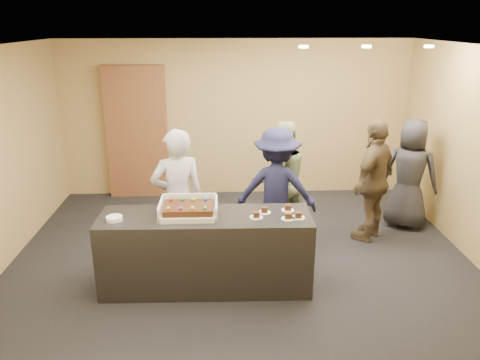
{
  "coord_description": "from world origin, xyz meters",
  "views": [
    {
      "loc": [
        -0.24,
        -5.53,
        2.99
      ],
      "look_at": [
        -0.02,
        0.0,
        1.09
      ],
      "focal_mm": 35.0,
      "sensor_mm": 36.0,
      "label": 1
    }
  ],
  "objects": [
    {
      "name": "slice_b",
      "position": [
        0.24,
        -0.62,
        0.92
      ],
      "size": [
        0.15,
        0.15,
        0.07
      ],
      "color": "white",
      "rests_on": "serving_counter"
    },
    {
      "name": "storage_cabinet",
      "position": [
        -1.7,
        2.41,
        1.14
      ],
      "size": [
        1.04,
        0.15,
        2.29
      ],
      "primitive_type": "cube",
      "color": "brown",
      "rests_on": "floor"
    },
    {
      "name": "sheet_cake",
      "position": [
        -0.62,
        -0.68,
        1.0
      ],
      "size": [
        0.55,
        0.38,
        0.11
      ],
      "color": "#33180B",
      "rests_on": "cake_box"
    },
    {
      "name": "cake_box",
      "position": [
        -0.62,
        -0.65,
        0.94
      ],
      "size": [
        0.64,
        0.44,
        0.19
      ],
      "color": "white",
      "rests_on": "serving_counter"
    },
    {
      "name": "person_brown_extra",
      "position": [
        1.88,
        0.53,
        0.87
      ],
      "size": [
        1.01,
        1.03,
        1.74
      ],
      "primitive_type": "imported",
      "rotation": [
        0.0,
        0.0,
        3.96
      ],
      "color": "brown",
      "rests_on": "floor"
    },
    {
      "name": "person_navy_man",
      "position": [
        0.49,
        0.32,
        0.84
      ],
      "size": [
        1.16,
        0.78,
        1.67
      ],
      "primitive_type": "imported",
      "rotation": [
        0.0,
        0.0,
        2.99
      ],
      "color": "#1A1B3A",
      "rests_on": "floor"
    },
    {
      "name": "person_server_grey",
      "position": [
        -0.79,
        -0.13,
        0.89
      ],
      "size": [
        0.74,
        0.59,
        1.78
      ],
      "primitive_type": "imported",
      "rotation": [
        0.0,
        0.0,
        3.42
      ],
      "color": "#AAA9AF",
      "rests_on": "floor"
    },
    {
      "name": "slice_c",
      "position": [
        0.49,
        -0.81,
        0.92
      ],
      "size": [
        0.15,
        0.15,
        0.07
      ],
      "color": "white",
      "rests_on": "serving_counter"
    },
    {
      "name": "slice_d",
      "position": [
        0.52,
        -0.57,
        0.92
      ],
      "size": [
        0.15,
        0.15,
        0.07
      ],
      "color": "white",
      "rests_on": "serving_counter"
    },
    {
      "name": "ceiling_spotlights",
      "position": [
        1.6,
        0.5,
        2.67
      ],
      "size": [
        1.72,
        0.12,
        0.03
      ],
      "color": "#FFEAC6",
      "rests_on": "ceiling"
    },
    {
      "name": "room",
      "position": [
        0.0,
        0.0,
        1.35
      ],
      "size": [
        6.04,
        6.0,
        2.7
      ],
      "color": "black",
      "rests_on": "ground"
    },
    {
      "name": "person_sage_man",
      "position": [
        0.59,
        0.7,
        0.84
      ],
      "size": [
        0.97,
        0.86,
        1.69
      ],
      "primitive_type": "imported",
      "rotation": [
        0.0,
        0.0,
        3.45
      ],
      "color": "gray",
      "rests_on": "floor"
    },
    {
      "name": "serving_counter",
      "position": [
        -0.44,
        -0.68,
        0.45
      ],
      "size": [
        2.41,
        0.73,
        0.9
      ],
      "primitive_type": "cube",
      "rotation": [
        0.0,
        0.0,
        -0.01
      ],
      "color": "black",
      "rests_on": "floor"
    },
    {
      "name": "slice_a",
      "position": [
        0.14,
        -0.76,
        0.92
      ],
      "size": [
        0.15,
        0.15,
        0.07
      ],
      "color": "white",
      "rests_on": "serving_counter"
    },
    {
      "name": "slice_e",
      "position": [
        0.6,
        -0.78,
        0.92
      ],
      "size": [
        0.15,
        0.15,
        0.07
      ],
      "color": "white",
      "rests_on": "serving_counter"
    },
    {
      "name": "person_dark_suit",
      "position": [
        2.53,
        0.92,
        0.83
      ],
      "size": [
        0.97,
        0.86,
        1.66
      ],
      "primitive_type": "imported",
      "rotation": [
        0.0,
        0.0,
        2.61
      ],
      "color": "#28292E",
      "rests_on": "floor"
    },
    {
      "name": "plate_stack",
      "position": [
        -1.43,
        -0.76,
        0.92
      ],
      "size": [
        0.18,
        0.18,
        0.04
      ],
      "primitive_type": "cylinder",
      "color": "white",
      "rests_on": "serving_counter"
    }
  ]
}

